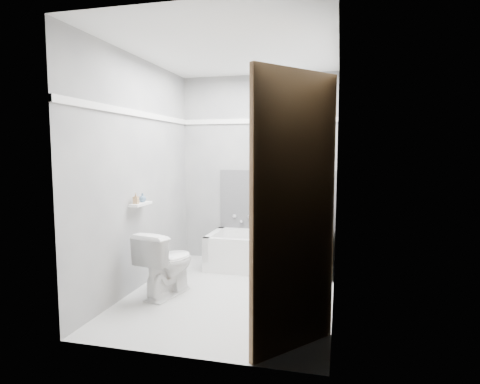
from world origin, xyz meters
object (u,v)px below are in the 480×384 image
(office_chair, at_px, (302,218))
(soap_bottle_a, at_px, (136,199))
(toilet, at_px, (167,263))
(soap_bottle_b, at_px, (143,198))
(door, at_px, (330,222))
(bathtub, at_px, (270,252))

(office_chair, xyz_separation_m, soap_bottle_a, (-1.55, -1.17, 0.32))
(office_chair, relative_size, toilet, 1.58)
(office_chair, distance_m, soap_bottle_b, 1.89)
(office_chair, distance_m, door, 2.32)
(toilet, bearing_deg, office_chair, -123.43)
(soap_bottle_a, relative_size, soap_bottle_b, 1.20)
(bathtub, xyz_separation_m, soap_bottle_b, (-1.17, -0.98, 0.75))
(soap_bottle_b, bearing_deg, door, -32.61)
(door, height_order, soap_bottle_a, door)
(toilet, distance_m, soap_bottle_b, 0.72)
(bathtub, bearing_deg, soap_bottle_a, -136.21)
(office_chair, relative_size, door, 0.52)
(bathtub, xyz_separation_m, toilet, (-0.85, -1.12, 0.11))
(office_chair, height_order, soap_bottle_b, office_chair)
(toilet, bearing_deg, bathtub, -114.12)
(toilet, distance_m, door, 2.05)
(toilet, relative_size, soap_bottle_b, 7.06)
(office_chair, distance_m, soap_bottle_a, 1.97)
(bathtub, relative_size, door, 0.75)
(office_chair, bearing_deg, bathtub, 174.94)
(door, distance_m, soap_bottle_a, 2.21)
(soap_bottle_a, bearing_deg, toilet, 0.27)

